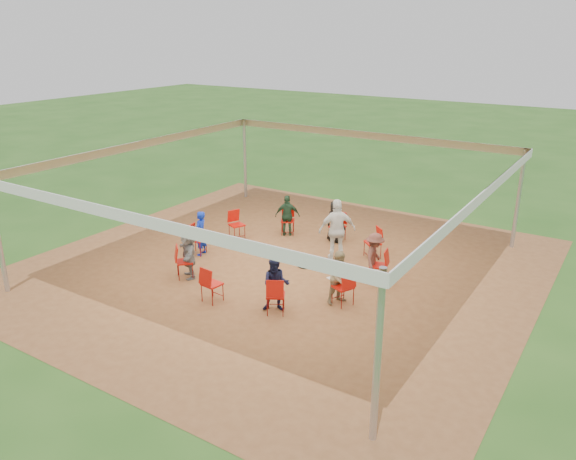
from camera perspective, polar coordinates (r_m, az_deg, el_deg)
The scene contains 23 objects.
ground at distance 15.56m, azimuth -0.54°, elevation -3.78°, with size 80.00×80.00×0.00m, color #2A561B.
dirt_patch at distance 15.56m, azimuth -0.54°, elevation -3.76°, with size 13.00×13.00×0.00m, color brown.
tent at distance 14.77m, azimuth -0.57°, elevation 4.69°, with size 10.33×10.33×3.00m.
chair_0 at distance 13.40m, azimuth 5.61°, elevation -5.80°, with size 0.42×0.44×0.90m, color red, non-canonical shape.
chair_1 at distance 14.69m, azimuth 9.18°, elevation -3.60°, with size 0.42×0.44×0.90m, color red, non-canonical shape.
chair_2 at distance 16.21m, azimuth 8.61°, elevation -1.30°, with size 0.42×0.44×0.90m, color red, non-canonical shape.
chair_3 at distance 17.39m, azimuth 5.04°, elevation 0.32°, with size 0.42×0.44×0.90m, color red, non-canonical shape.
chair_4 at distance 17.88m, azimuth -0.03°, elevation 0.95°, with size 0.42×0.44×0.90m, color red, non-canonical shape.
chair_5 at distance 17.55m, azimuth -5.23°, elevation 0.50°, with size 0.42×0.44×0.90m, color red, non-canonical shape.
chair_6 at distance 16.48m, azimuth -9.19°, elevation -0.97°, with size 0.42×0.44×0.90m, color red, non-canonical shape.
chair_7 at distance 15.00m, azimuth -10.46°, elevation -3.19°, with size 0.42×0.44×0.90m, color red, non-canonical shape.
chair_8 at distance 13.61m, azimuth -7.73°, elevation -5.48°, with size 0.42×0.44×0.90m, color red, non-canonical shape.
chair_9 at distance 12.96m, azimuth -1.27°, elevation -6.64°, with size 0.42×0.44×0.90m, color red, non-canonical shape.
person_seated_0 at distance 13.40m, azimuth 5.33°, elevation -4.80°, with size 0.64×0.37×1.31m, color #927E56.
person_seated_1 at distance 14.63m, azimuth 8.77°, elevation -2.77°, with size 0.85×0.42×1.31m, color brown.
person_seated_2 at distance 17.23m, azimuth 4.84°, elevation 0.89°, with size 0.64×0.36×1.31m, color black.
person_seated_3 at distance 17.70m, azimuth -0.05°, elevation 1.48°, with size 0.77×0.39×1.31m, color #22432B.
person_seated_4 at distance 16.35m, azimuth -8.87°, elevation -0.33°, with size 0.48×0.31×1.31m, color #0E27B0.
person_seated_5 at distance 14.92m, azimuth -10.05°, elevation -2.39°, with size 1.22×0.46×1.31m, color gray.
person_seated_6 at distance 12.97m, azimuth -1.24°, elevation -5.57°, with size 0.64×0.37×1.31m, color #171B3A.
standing_person at distance 15.77m, azimuth 5.01°, elevation -0.01°, with size 1.05×0.54×1.79m, color white.
cable_coil at distance 15.56m, azimuth 1.64°, elevation -3.69°, with size 0.37×0.37×0.03m.
laptop at distance 13.53m, azimuth 4.90°, elevation -4.71°, with size 0.37×0.41×0.23m.
Camera 1 is at (7.83, -11.93, 6.21)m, focal length 35.00 mm.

